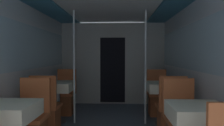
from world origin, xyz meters
TOP-DOWN VIEW (x-y plane):
  - wall_left at (-1.35, 1.89)m, footprint 0.05×6.59m
  - wall_right at (1.35, 1.89)m, footprint 0.05×6.59m
  - bulkhead_far at (0.00, 4.26)m, footprint 2.64×0.09m
  - dining_table_left_0 at (-0.98, 0.82)m, footprint 0.57×0.57m
  - dining_table_left_1 at (-0.98, 2.61)m, footprint 0.57×0.57m
  - chair_left_near_1 at (-0.98, 2.03)m, footprint 0.41×0.41m
  - chair_left_far_1 at (-0.98, 3.20)m, footprint 0.41×0.41m
  - support_pole_left_1 at (-0.66, 2.61)m, footprint 0.04×0.04m
  - dining_table_right_0 at (0.98, 0.82)m, footprint 0.57×0.57m
  - dining_table_right_1 at (0.98, 2.61)m, footprint 0.57×0.57m
  - chair_right_near_1 at (0.98, 2.03)m, footprint 0.41×0.41m
  - chair_right_far_1 at (0.98, 3.20)m, footprint 0.41×0.41m
  - support_pole_right_1 at (0.66, 2.61)m, footprint 0.04×0.04m

SIDE VIEW (x-z plane):
  - chair_left_near_1 at x=-0.98m, z-range -0.18..0.77m
  - chair_left_far_1 at x=-0.98m, z-range -0.18..0.77m
  - chair_right_near_1 at x=0.98m, z-range -0.18..0.77m
  - chair_right_far_1 at x=0.98m, z-range -0.18..0.77m
  - dining_table_left_0 at x=-0.98m, z-range 0.26..1.02m
  - dining_table_left_1 at x=-0.98m, z-range 0.26..1.02m
  - dining_table_right_0 at x=0.98m, z-range 0.26..1.02m
  - dining_table_right_1 at x=0.98m, z-range 0.26..1.02m
  - bulkhead_far at x=0.00m, z-range 0.00..2.08m
  - support_pole_left_1 at x=-0.66m, z-range 0.00..2.09m
  - support_pole_right_1 at x=0.66m, z-range 0.00..2.09m
  - wall_left at x=-1.35m, z-range 0.06..2.14m
  - wall_right at x=1.35m, z-range 0.06..2.14m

